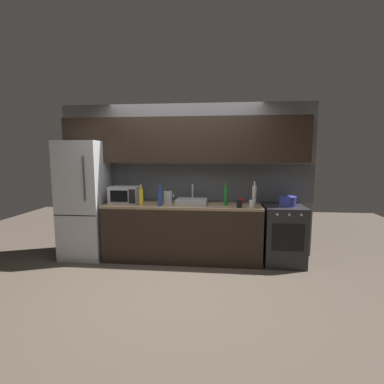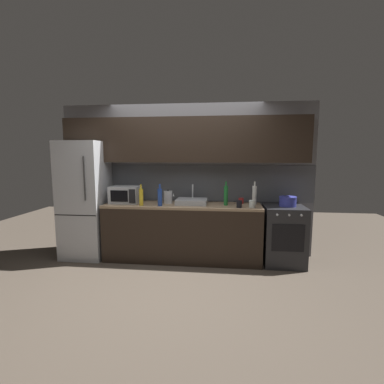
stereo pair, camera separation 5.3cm
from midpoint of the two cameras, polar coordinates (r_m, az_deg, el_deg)
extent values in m
plane|color=#4C4238|center=(3.83, -3.59, -18.27)|extent=(10.00, 10.00, 0.00)
cube|color=slate|center=(4.75, -0.99, 2.51)|extent=(4.19, 0.10, 2.50)
cube|color=#4C4F54|center=(4.70, -1.08, 1.85)|extent=(4.19, 0.01, 0.60)
cube|color=black|center=(4.52, -1.38, 10.50)|extent=(3.85, 0.34, 0.70)
cube|color=black|center=(4.51, -1.63, -8.37)|extent=(2.45, 0.60, 0.86)
cube|color=#8C7256|center=(4.41, -1.65, -2.74)|extent=(2.45, 0.60, 0.04)
cube|color=#B7BABF|center=(4.89, -20.64, -1.47)|extent=(0.68, 0.66, 1.88)
cube|color=black|center=(4.63, -22.40, -4.41)|extent=(0.67, 0.00, 0.01)
cylinder|color=#333333|center=(4.45, -20.76, 2.57)|extent=(0.02, 0.02, 0.66)
cube|color=#232326|center=(4.56, 18.44, -8.32)|extent=(0.60, 0.60, 0.90)
cube|color=black|center=(4.26, 19.32, -8.84)|extent=(0.45, 0.01, 0.40)
cylinder|color=#B2B2B7|center=(4.14, 17.31, -4.45)|extent=(0.03, 0.02, 0.03)
cylinder|color=#B2B2B7|center=(4.18, 19.54, -4.45)|extent=(0.03, 0.02, 0.03)
cylinder|color=#B2B2B7|center=(4.22, 21.73, -4.44)|extent=(0.03, 0.02, 0.03)
cube|color=#A8AAAF|center=(4.62, -13.05, -0.50)|extent=(0.46, 0.34, 0.27)
cube|color=black|center=(4.48, -14.29, -0.80)|extent=(0.28, 0.01, 0.18)
cube|color=black|center=(4.41, -11.77, -0.86)|extent=(0.10, 0.01, 0.22)
cube|color=#ADAFB5|center=(4.41, 0.28, -1.94)|extent=(0.48, 0.38, 0.08)
cylinder|color=silver|center=(4.52, 0.46, 0.21)|extent=(0.02, 0.02, 0.22)
cylinder|color=#B7BABF|center=(4.49, -4.57, -1.04)|extent=(0.14, 0.14, 0.20)
sphere|color=black|center=(4.47, -4.59, 0.36)|extent=(0.02, 0.02, 0.02)
cone|color=#B7BABF|center=(4.47, -3.45, -0.56)|extent=(0.03, 0.03, 0.05)
cylinder|color=gold|center=(4.33, -9.97, -1.04)|extent=(0.06, 0.06, 0.26)
cylinder|color=gold|center=(4.31, -10.02, 1.11)|extent=(0.02, 0.02, 0.07)
cylinder|color=#234299|center=(4.26, -6.20, -1.07)|extent=(0.07, 0.07, 0.26)
cylinder|color=#234299|center=(4.24, -6.23, 1.16)|extent=(0.03, 0.03, 0.07)
cylinder|color=silver|center=(4.45, 12.92, -0.66)|extent=(0.07, 0.07, 0.29)
cylinder|color=silver|center=(4.43, 12.99, 1.66)|extent=(0.03, 0.03, 0.07)
cylinder|color=#1E6B2D|center=(4.32, 7.26, -0.74)|extent=(0.06, 0.06, 0.30)
cylinder|color=#1E6B2D|center=(4.30, 7.30, 1.69)|extent=(0.02, 0.02, 0.07)
cylinder|color=#A82323|center=(4.54, 10.29, -1.75)|extent=(0.08, 0.08, 0.09)
cylinder|color=silver|center=(4.21, 12.48, -2.39)|extent=(0.09, 0.09, 0.11)
cylinder|color=black|center=(4.17, 9.95, -2.43)|extent=(0.08, 0.08, 0.10)
cylinder|color=#333899|center=(4.46, 19.24, -1.94)|extent=(0.25, 0.25, 0.13)
cylinder|color=#333899|center=(4.45, 19.28, -1.00)|extent=(0.25, 0.25, 0.02)
camera|label=1|loc=(0.03, -89.65, 0.05)|focal=26.20mm
camera|label=2|loc=(0.03, 90.35, -0.05)|focal=26.20mm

